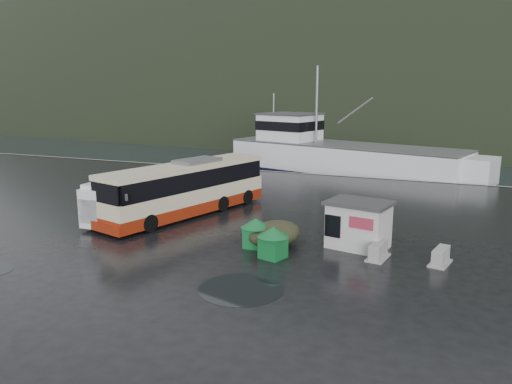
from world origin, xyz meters
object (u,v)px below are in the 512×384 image
at_px(jersey_barrier_b, 440,264).
at_px(dome_tent, 274,245).
at_px(ticket_kiosk, 358,247).
at_px(fishing_trawler, 343,165).
at_px(white_van, 128,220).
at_px(jersey_barrier_a, 269,246).
at_px(jersey_barrier_c, 378,259).
at_px(waste_bin_left, 256,247).
at_px(waste_bin_right, 273,258).
at_px(coach_bus, 187,214).

bearing_deg(jersey_barrier_b, dome_tent, -178.58).
bearing_deg(ticket_kiosk, fishing_trawler, 115.75).
relative_size(white_van, jersey_barrier_a, 4.24).
bearing_deg(jersey_barrier_c, white_van, 174.57).
relative_size(white_van, ticket_kiosk, 2.08).
xyz_separation_m(jersey_barrier_c, fishing_trawler, (-7.47, 26.98, 0.00)).
bearing_deg(fishing_trawler, dome_tent, -68.89).
xyz_separation_m(waste_bin_left, fishing_trawler, (-1.71, 27.53, 0.00)).
distance_m(dome_tent, jersey_barrier_b, 7.69).
relative_size(waste_bin_left, waste_bin_right, 1.00).
bearing_deg(jersey_barrier_a, coach_bus, 150.11).
relative_size(coach_bus, waste_bin_right, 8.13).
xyz_separation_m(coach_bus, dome_tent, (6.98, -3.69, 0.00)).
bearing_deg(jersey_barrier_c, dome_tent, 179.00).
height_order(coach_bus, dome_tent, coach_bus).
bearing_deg(jersey_barrier_c, jersey_barrier_a, -178.45).
distance_m(jersey_barrier_a, jersey_barrier_b, 7.86).
bearing_deg(jersey_barrier_c, waste_bin_right, -159.47).
xyz_separation_m(dome_tent, jersey_barrier_a, (-0.15, -0.23, 0.00)).
bearing_deg(coach_bus, fishing_trawler, 94.99).
bearing_deg(jersey_barrier_c, coach_bus, 162.54).
bearing_deg(waste_bin_right, white_van, 163.29).
distance_m(waste_bin_right, dome_tent, 1.85).
bearing_deg(ticket_kiosk, waste_bin_right, -126.03).
height_order(waste_bin_right, jersey_barrier_c, waste_bin_right).
relative_size(white_van, dome_tent, 2.02).
bearing_deg(jersey_barrier_a, waste_bin_left, -144.05).
relative_size(ticket_kiosk, jersey_barrier_b, 2.00).
xyz_separation_m(waste_bin_right, jersey_barrier_b, (7.10, 1.95, 0.00)).
height_order(waste_bin_right, dome_tent, waste_bin_right).
relative_size(ticket_kiosk, jersey_barrier_a, 2.04).
bearing_deg(white_van, jersey_barrier_b, -5.98).
height_order(ticket_kiosk, jersey_barrier_a, ticket_kiosk).
relative_size(dome_tent, jersey_barrier_a, 2.10).
bearing_deg(ticket_kiosk, waste_bin_left, -146.17).
relative_size(waste_bin_right, dome_tent, 0.48).
relative_size(waste_bin_left, dome_tent, 0.48).
bearing_deg(jersey_barrier_b, fishing_trawler, 110.75).
height_order(white_van, dome_tent, white_van).
height_order(white_van, fishing_trawler, fishing_trawler).
distance_m(coach_bus, dome_tent, 7.90).
distance_m(waste_bin_left, jersey_barrier_b, 8.44).
distance_m(ticket_kiosk, fishing_trawler, 26.45).
bearing_deg(ticket_kiosk, jersey_barrier_c, -36.14).
xyz_separation_m(coach_bus, waste_bin_right, (7.57, -5.45, 0.00)).
bearing_deg(waste_bin_right, ticket_kiosk, 42.02).
bearing_deg(waste_bin_right, fishing_trawler, 96.00).
distance_m(waste_bin_right, jersey_barrier_c, 4.76).
bearing_deg(fishing_trawler, waste_bin_left, -70.48).
distance_m(dome_tent, ticket_kiosk, 4.07).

